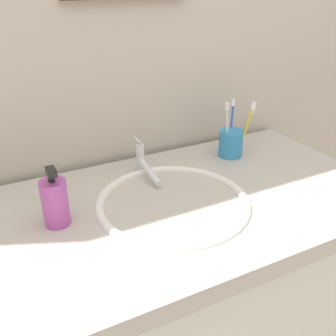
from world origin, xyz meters
TOP-DOWN VIEW (x-y plane):
  - tiled_wall_back at (0.00, 0.34)m, footprint 2.35×0.04m
  - vanity_counter at (0.00, 0.00)m, footprint 1.15×0.61m
  - sink_basin at (-0.02, -0.00)m, footprint 0.41×0.41m
  - faucet at (-0.02, 0.18)m, footprint 0.02×0.17m
  - toothbrush_cup at (0.29, 0.18)m, footprint 0.08×0.08m
  - toothbrush_blue at (0.31, 0.21)m, footprint 0.04×0.04m
  - toothbrush_purple at (0.32, 0.15)m, footprint 0.05×0.03m
  - toothbrush_yellow at (0.32, 0.14)m, footprint 0.04×0.04m
  - toothbrush_white at (0.27, 0.18)m, footprint 0.03×0.01m
  - soap_dispenser at (-0.31, 0.04)m, footprint 0.06×0.06m

SIDE VIEW (x-z plane):
  - vanity_counter at x=0.00m, z-range 0.00..0.86m
  - sink_basin at x=-0.02m, z-range 0.75..0.88m
  - faucet at x=-0.02m, z-range 0.85..0.94m
  - toothbrush_cup at x=0.29m, z-range 0.86..0.95m
  - soap_dispenser at x=-0.31m, z-range 0.84..1.00m
  - toothbrush_purple at x=0.32m, z-range 0.87..1.04m
  - toothbrush_blue at x=0.31m, z-range 0.88..1.05m
  - toothbrush_white at x=0.27m, z-range 0.88..1.06m
  - toothbrush_yellow at x=0.32m, z-range 0.88..1.06m
  - tiled_wall_back at x=0.00m, z-range 0.00..2.40m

